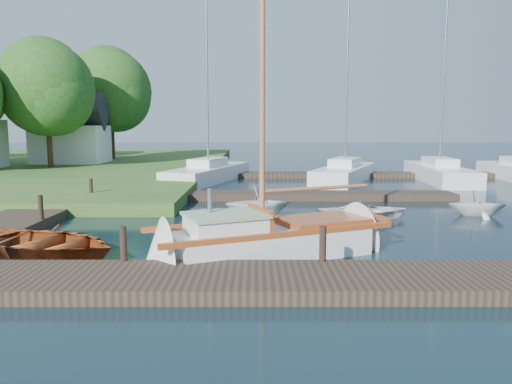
{
  "coord_description": "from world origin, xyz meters",
  "views": [
    {
      "loc": [
        -0.02,
        -15.99,
        3.36
      ],
      "look_at": [
        0.0,
        0.0,
        1.2
      ],
      "focal_mm": 35.0,
      "sensor_mm": 36.0,
      "label": 1
    }
  ],
  "objects_px": {
    "sailboat": "(275,242)",
    "tender_b": "(258,200)",
    "mooring_post_1": "(123,244)",
    "marina_boat_2": "(345,172)",
    "tender_d": "(477,201)",
    "tree_7": "(111,90)",
    "marina_boat_4": "(439,172)",
    "mooring_post_4": "(41,207)",
    "dinghy": "(43,239)",
    "mooring_post_2": "(323,244)",
    "marina_boat_0": "(208,172)",
    "house_c": "(71,135)",
    "mooring_post_5": "(91,188)",
    "tender_c": "(364,209)",
    "tree_3": "(47,88)"
  },
  "relations": [
    {
      "from": "sailboat",
      "to": "marina_boat_2",
      "type": "height_order",
      "value": "marina_boat_2"
    },
    {
      "from": "tender_d",
      "to": "marina_boat_4",
      "type": "bearing_deg",
      "value": -6.18
    },
    {
      "from": "tender_c",
      "to": "tree_3",
      "type": "distance_m",
      "value": 24.83
    },
    {
      "from": "tender_d",
      "to": "marina_boat_4",
      "type": "relative_size",
      "value": 0.19
    },
    {
      "from": "mooring_post_1",
      "to": "marina_boat_2",
      "type": "distance_m",
      "value": 20.35
    },
    {
      "from": "mooring_post_1",
      "to": "house_c",
      "type": "height_order",
      "value": "house_c"
    },
    {
      "from": "dinghy",
      "to": "marina_boat_2",
      "type": "xyz_separation_m",
      "value": [
        10.8,
        17.03,
        0.12
      ]
    },
    {
      "from": "mooring_post_2",
      "to": "sailboat",
      "type": "xyz_separation_m",
      "value": [
        -1.01,
        1.68,
        -0.36
      ]
    },
    {
      "from": "dinghy",
      "to": "tender_d",
      "type": "distance_m",
      "value": 14.87
    },
    {
      "from": "sailboat",
      "to": "tender_b",
      "type": "distance_m",
      "value": 5.42
    },
    {
      "from": "mooring_post_4",
      "to": "tender_b",
      "type": "bearing_deg",
      "value": 16.41
    },
    {
      "from": "mooring_post_4",
      "to": "tree_7",
      "type": "xyz_separation_m",
      "value": [
        -5.0,
        26.05,
        5.5
      ]
    },
    {
      "from": "marina_boat_2",
      "to": "tree_7",
      "type": "height_order",
      "value": "marina_boat_2"
    },
    {
      "from": "mooring_post_4",
      "to": "tender_c",
      "type": "distance_m",
      "value": 11.05
    },
    {
      "from": "tender_d",
      "to": "marina_boat_0",
      "type": "height_order",
      "value": "marina_boat_0"
    },
    {
      "from": "mooring_post_5",
      "to": "marina_boat_2",
      "type": "relative_size",
      "value": 0.08
    },
    {
      "from": "marina_boat_2",
      "to": "marina_boat_4",
      "type": "distance_m",
      "value": 5.75
    },
    {
      "from": "marina_boat_4",
      "to": "house_c",
      "type": "bearing_deg",
      "value": 76.26
    },
    {
      "from": "mooring_post_5",
      "to": "marina_boat_0",
      "type": "xyz_separation_m",
      "value": [
        4.19,
        8.52,
        -0.13
      ]
    },
    {
      "from": "marina_boat_0",
      "to": "marina_boat_4",
      "type": "bearing_deg",
      "value": -70.44
    },
    {
      "from": "tender_d",
      "to": "marina_boat_2",
      "type": "xyz_separation_m",
      "value": [
        -2.92,
        11.28,
        0.03
      ]
    },
    {
      "from": "mooring_post_1",
      "to": "mooring_post_2",
      "type": "relative_size",
      "value": 1.0
    },
    {
      "from": "mooring_post_4",
      "to": "marina_boat_4",
      "type": "relative_size",
      "value": 0.07
    },
    {
      "from": "mooring_post_2",
      "to": "tender_b",
      "type": "height_order",
      "value": "tender_b"
    },
    {
      "from": "marina_boat_0",
      "to": "house_c",
      "type": "bearing_deg",
      "value": 70.78
    },
    {
      "from": "tender_d",
      "to": "marina_boat_2",
      "type": "distance_m",
      "value": 11.65
    },
    {
      "from": "tender_d",
      "to": "tree_3",
      "type": "distance_m",
      "value": 27.75
    },
    {
      "from": "mooring_post_4",
      "to": "sailboat",
      "type": "relative_size",
      "value": 0.08
    },
    {
      "from": "mooring_post_4",
      "to": "house_c",
      "type": "distance_m",
      "value": 23.16
    },
    {
      "from": "mooring_post_5",
      "to": "marina_boat_0",
      "type": "distance_m",
      "value": 9.49
    },
    {
      "from": "marina_boat_4",
      "to": "house_c",
      "type": "relative_size",
      "value": 2.07
    },
    {
      "from": "dinghy",
      "to": "marina_boat_2",
      "type": "distance_m",
      "value": 20.17
    },
    {
      "from": "tree_3",
      "to": "marina_boat_4",
      "type": "bearing_deg",
      "value": -9.39
    },
    {
      "from": "dinghy",
      "to": "house_c",
      "type": "distance_m",
      "value": 26.93
    },
    {
      "from": "marina_boat_0",
      "to": "marina_boat_4",
      "type": "distance_m",
      "value": 13.88
    },
    {
      "from": "mooring_post_4",
      "to": "marina_boat_2",
      "type": "relative_size",
      "value": 0.08
    },
    {
      "from": "tender_d",
      "to": "tree_7",
      "type": "bearing_deg",
      "value": 47.93
    },
    {
      "from": "tender_b",
      "to": "marina_boat_2",
      "type": "distance_m",
      "value": 12.63
    },
    {
      "from": "mooring_post_1",
      "to": "house_c",
      "type": "bearing_deg",
      "value": 112.17
    },
    {
      "from": "tender_d",
      "to": "tree_7",
      "type": "height_order",
      "value": "tree_7"
    },
    {
      "from": "marina_boat_2",
      "to": "house_c",
      "type": "height_order",
      "value": "marina_boat_2"
    },
    {
      "from": "marina_boat_2",
      "to": "mooring_post_4",
      "type": "bearing_deg",
      "value": 160.83
    },
    {
      "from": "tender_b",
      "to": "tender_d",
      "type": "xyz_separation_m",
      "value": [
        8.15,
        0.22,
        -0.09
      ]
    },
    {
      "from": "marina_boat_0",
      "to": "house_c",
      "type": "relative_size",
      "value": 2.09
    },
    {
      "from": "tree_7",
      "to": "mooring_post_4",
      "type": "bearing_deg",
      "value": -79.14
    },
    {
      "from": "dinghy",
      "to": "marina_boat_4",
      "type": "bearing_deg",
      "value": -20.46
    },
    {
      "from": "mooring_post_4",
      "to": "tree_7",
      "type": "bearing_deg",
      "value": 100.86
    },
    {
      "from": "mooring_post_1",
      "to": "marina_boat_2",
      "type": "bearing_deg",
      "value": 65.89
    },
    {
      "from": "marina_boat_2",
      "to": "mooring_post_5",
      "type": "bearing_deg",
      "value": 147.89
    },
    {
      "from": "tender_b",
      "to": "tree_7",
      "type": "bearing_deg",
      "value": 16.7
    }
  ]
}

